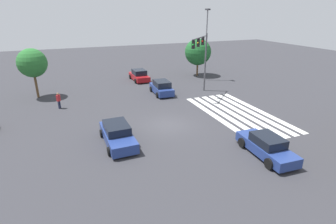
% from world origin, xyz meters
% --- Properties ---
extents(ground_plane, '(110.21, 110.21, 0.00)m').
position_xyz_m(ground_plane, '(0.00, 0.00, 0.00)').
color(ground_plane, '#333338').
extents(crosswalk_markings, '(11.60, 5.35, 0.01)m').
position_xyz_m(crosswalk_markings, '(0.00, -7.22, 0.00)').
color(crosswalk_markings, silver).
rests_on(crosswalk_markings, ground_plane).
extents(traffic_signal_mast, '(3.80, 3.80, 6.80)m').
position_xyz_m(traffic_signal_mast, '(6.80, -6.80, 4.98)').
color(traffic_signal_mast, '#47474C').
rests_on(traffic_signal_mast, ground_plane).
extents(car_0, '(4.91, 2.17, 1.48)m').
position_xyz_m(car_0, '(-1.60, 4.67, 0.69)').
color(car_0, navy).
rests_on(car_0, ground_plane).
extents(car_2, '(4.43, 2.17, 1.52)m').
position_xyz_m(car_2, '(15.86, -2.04, 0.69)').
color(car_2, maroon).
rests_on(car_2, ground_plane).
extents(car_3, '(4.26, 2.19, 1.61)m').
position_xyz_m(car_3, '(8.65, -2.68, 0.76)').
color(car_3, navy).
rests_on(car_3, ground_plane).
extents(car_4, '(4.79, 2.18, 1.47)m').
position_xyz_m(car_4, '(-7.16, -4.27, 0.68)').
color(car_4, navy).
rests_on(car_4, ground_plane).
extents(pedestrian, '(0.41, 0.41, 1.63)m').
position_xyz_m(pedestrian, '(7.88, 8.59, 0.91)').
color(pedestrian, '#232842').
rests_on(pedestrian, ground_plane).
extents(street_light_pole_a, '(0.80, 0.36, 9.45)m').
position_xyz_m(street_light_pole_a, '(12.68, -10.68, 5.55)').
color(street_light_pole_a, slate).
rests_on(street_light_pole_a, ground_plane).
extents(tree_corner_a, '(3.12, 3.12, 5.47)m').
position_xyz_m(tree_corner_a, '(12.70, 10.78, 3.89)').
color(tree_corner_a, brown).
rests_on(tree_corner_a, ground_plane).
extents(tree_corner_b, '(3.84, 3.84, 5.44)m').
position_xyz_m(tree_corner_b, '(15.43, -10.98, 3.52)').
color(tree_corner_b, brown).
rests_on(tree_corner_b, ground_plane).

